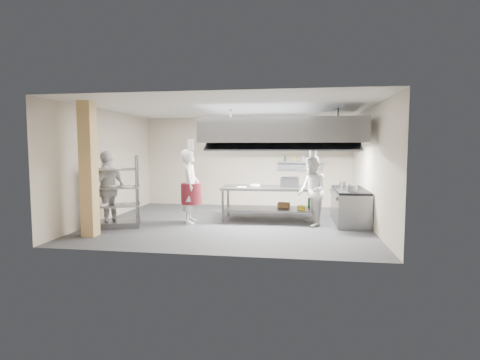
# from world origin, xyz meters

# --- Properties ---
(floor) EXTENTS (7.00, 7.00, 0.00)m
(floor) POSITION_xyz_m (0.00, 0.00, 0.00)
(floor) COLOR #2C2C2E
(floor) RESTS_ON ground
(ceiling) EXTENTS (7.00, 7.00, 0.00)m
(ceiling) POSITION_xyz_m (0.00, 0.00, 3.00)
(ceiling) COLOR silver
(ceiling) RESTS_ON wall_back
(wall_back) EXTENTS (7.00, 0.00, 7.00)m
(wall_back) POSITION_xyz_m (0.00, 3.00, 1.50)
(wall_back) COLOR #B7A791
(wall_back) RESTS_ON ground
(wall_left) EXTENTS (0.00, 6.00, 6.00)m
(wall_left) POSITION_xyz_m (-3.50, 0.00, 1.50)
(wall_left) COLOR #B7A791
(wall_left) RESTS_ON ground
(wall_right) EXTENTS (0.00, 6.00, 6.00)m
(wall_right) POSITION_xyz_m (3.50, 0.00, 1.50)
(wall_right) COLOR #B7A791
(wall_right) RESTS_ON ground
(column) EXTENTS (0.30, 0.30, 3.00)m
(column) POSITION_xyz_m (-2.90, -1.90, 1.50)
(column) COLOR tan
(column) RESTS_ON floor
(exhaust_hood) EXTENTS (4.00, 2.50, 0.60)m
(exhaust_hood) POSITION_xyz_m (1.30, 0.40, 2.40)
(exhaust_hood) COLOR gray
(exhaust_hood) RESTS_ON ceiling
(hood_strip_a) EXTENTS (1.60, 0.12, 0.04)m
(hood_strip_a) POSITION_xyz_m (0.40, 0.40, 2.08)
(hood_strip_a) COLOR white
(hood_strip_a) RESTS_ON exhaust_hood
(hood_strip_b) EXTENTS (1.60, 0.12, 0.04)m
(hood_strip_b) POSITION_xyz_m (2.20, 0.40, 2.08)
(hood_strip_b) COLOR white
(hood_strip_b) RESTS_ON exhaust_hood
(wall_shelf) EXTENTS (1.50, 0.28, 0.04)m
(wall_shelf) POSITION_xyz_m (1.80, 2.84, 1.50)
(wall_shelf) COLOR gray
(wall_shelf) RESTS_ON wall_back
(island) EXTENTS (2.70, 1.19, 0.91)m
(island) POSITION_xyz_m (0.98, 0.58, 0.46)
(island) COLOR gray
(island) RESTS_ON floor
(island_worktop) EXTENTS (2.70, 1.19, 0.06)m
(island_worktop) POSITION_xyz_m (0.98, 0.58, 0.88)
(island_worktop) COLOR gray
(island_worktop) RESTS_ON island
(island_undershelf) EXTENTS (2.48, 1.08, 0.04)m
(island_undershelf) POSITION_xyz_m (0.98, 0.58, 0.30)
(island_undershelf) COLOR slate
(island_undershelf) RESTS_ON island
(pass_rack) EXTENTS (1.36, 1.07, 1.80)m
(pass_rack) POSITION_xyz_m (-2.80, -0.93, 0.90)
(pass_rack) COLOR gray
(pass_rack) RESTS_ON floor
(cooking_range) EXTENTS (0.80, 2.00, 0.84)m
(cooking_range) POSITION_xyz_m (3.08, 0.50, 0.42)
(cooking_range) COLOR slate
(cooking_range) RESTS_ON floor
(range_top) EXTENTS (0.78, 1.96, 0.06)m
(range_top) POSITION_xyz_m (3.08, 0.50, 0.87)
(range_top) COLOR black
(range_top) RESTS_ON cooking_range
(chef_head) EXTENTS (0.58, 0.78, 1.93)m
(chef_head) POSITION_xyz_m (-1.09, -0.13, 0.97)
(chef_head) COLOR white
(chef_head) RESTS_ON floor
(chef_line) EXTENTS (0.83, 0.98, 1.78)m
(chef_line) POSITION_xyz_m (2.06, -0.02, 0.89)
(chef_line) COLOR silver
(chef_line) RESTS_ON floor
(chef_plating) EXTENTS (0.69, 1.19, 1.90)m
(chef_plating) POSITION_xyz_m (-3.00, -0.86, 0.95)
(chef_plating) COLOR silver
(chef_plating) RESTS_ON floor
(griddle) EXTENTS (0.51, 0.40, 0.24)m
(griddle) POSITION_xyz_m (1.50, 0.74, 1.03)
(griddle) COLOR slate
(griddle) RESTS_ON island_worktop
(wicker_basket) EXTENTS (0.35, 0.27, 0.14)m
(wicker_basket) POSITION_xyz_m (1.34, 0.75, 0.39)
(wicker_basket) COLOR olive
(wicker_basket) RESTS_ON island_undershelf
(stockpot) EXTENTS (0.25, 0.25, 0.17)m
(stockpot) POSITION_xyz_m (2.93, 0.66, 0.99)
(stockpot) COLOR gray
(stockpot) RESTS_ON range_top
(plate_stack) EXTENTS (0.28, 0.28, 0.05)m
(plate_stack) POSITION_xyz_m (-2.80, -0.93, 0.58)
(plate_stack) COLOR white
(plate_stack) RESTS_ON pass_rack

